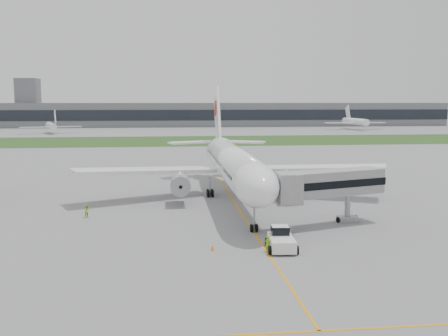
{
  "coord_description": "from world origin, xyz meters",
  "views": [
    {
      "loc": [
        -9.57,
        -69.84,
        14.82
      ],
      "look_at": [
        -1.56,
        2.0,
        5.16
      ],
      "focal_mm": 40.0,
      "sensor_mm": 36.0,
      "label": 1
    }
  ],
  "objects": [
    {
      "name": "control_tower",
      "position": [
        -90.0,
        232.0,
        0.0
      ],
      "size": [
        12.0,
        12.0,
        56.0
      ],
      "primitive_type": null,
      "color": "gray",
      "rests_on": "ground"
    },
    {
      "name": "safety_cone_left",
      "position": [
        -5.36,
        -21.66,
        0.28
      ],
      "size": [
        0.41,
        0.41,
        0.56
      ],
      "primitive_type": "cone",
      "color": "orange",
      "rests_on": "ground"
    },
    {
      "name": "terminal_building",
      "position": [
        0.0,
        229.87,
        7.0
      ],
      "size": [
        320.0,
        22.3,
        14.0
      ],
      "color": "gray",
      "rests_on": "ground"
    },
    {
      "name": "pushback_tug",
      "position": [
        1.57,
        -21.93,
        1.02
      ],
      "size": [
        3.23,
        4.51,
        2.21
      ],
      "rotation": [
        0.0,
        0.0,
        -0.08
      ],
      "color": "white",
      "rests_on": "ground"
    },
    {
      "name": "distant_aircraft_left",
      "position": [
        -63.98,
        170.33,
        0.0
      ],
      "size": [
        33.49,
        31.42,
        10.46
      ],
      "primitive_type": null,
      "rotation": [
        0.0,
        0.0,
        0.31
      ],
      "color": "white",
      "rests_on": "ground"
    },
    {
      "name": "airliner",
      "position": [
        0.0,
        4.87,
        5.66
      ],
      "size": [
        48.13,
        53.95,
        17.88
      ],
      "color": "white",
      "rests_on": "ground"
    },
    {
      "name": "grass_strip",
      "position": [
        0.0,
        120.0,
        0.01
      ],
      "size": [
        600.0,
        50.0,
        0.02
      ],
      "primitive_type": "cube",
      "color": "#2C4A1C",
      "rests_on": "ground"
    },
    {
      "name": "ground_crew_near",
      "position": [
        0.05,
        -22.66,
        0.84
      ],
      "size": [
        0.73,
        0.62,
        1.69
      ],
      "primitive_type": "imported",
      "rotation": [
        0.0,
        0.0,
        3.55
      ],
      "color": "#8CD523",
      "rests_on": "ground"
    },
    {
      "name": "apron_markings",
      "position": [
        0.0,
        -5.0,
        0.0
      ],
      "size": [
        70.0,
        70.0,
        0.04
      ],
      "primitive_type": null,
      "color": "orange",
      "rests_on": "ground"
    },
    {
      "name": "distant_aircraft_right",
      "position": [
        88.97,
        185.86,
        0.0
      ],
      "size": [
        33.42,
        29.7,
        12.46
      ],
      "primitive_type": null,
      "rotation": [
        0.0,
        0.0,
        0.03
      ],
      "color": "white",
      "rests_on": "ground"
    },
    {
      "name": "jet_bridge",
      "position": [
        8.85,
        -13.15,
        5.06
      ],
      "size": [
        14.35,
        8.17,
        6.84
      ],
      "rotation": [
        0.0,
        0.0,
        0.31
      ],
      "color": "#9E9DA0",
      "rests_on": "ground"
    },
    {
      "name": "ground_crew_far",
      "position": [
        -20.08,
        -5.55,
        0.86
      ],
      "size": [
        1.05,
        1.05,
        1.72
      ],
      "primitive_type": "imported",
      "rotation": [
        0.0,
        0.0,
        0.78
      ],
      "color": "#9FEE27",
      "rests_on": "ground"
    },
    {
      "name": "safety_cone_right",
      "position": [
        2.92,
        -22.44,
        0.28
      ],
      "size": [
        0.4,
        0.4,
        0.55
      ],
      "primitive_type": "cone",
      "color": "orange",
      "rests_on": "ground"
    },
    {
      "name": "ground",
      "position": [
        0.0,
        0.0,
        0.0
      ],
      "size": [
        600.0,
        600.0,
        0.0
      ],
      "primitive_type": "plane",
      "color": "#959598",
      "rests_on": "ground"
    }
  ]
}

